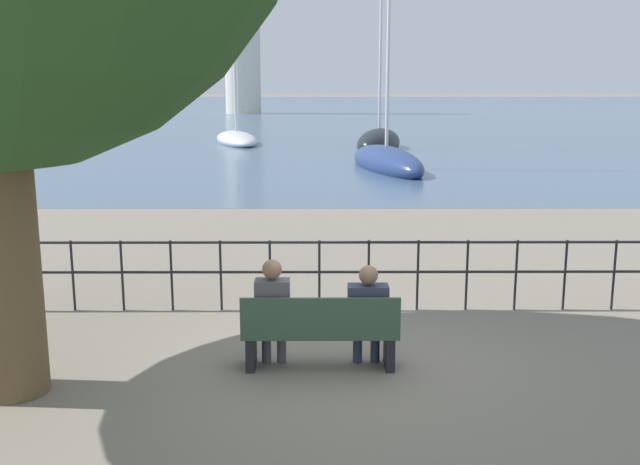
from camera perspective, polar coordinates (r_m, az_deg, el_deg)
name	(u,v)px	position (r m, az deg, el deg)	size (l,w,h in m)	color
ground_plane	(320,367)	(8.49, 0.02, -10.69)	(1000.00, 1000.00, 0.00)	gray
harbor_water	(316,103)	(169.16, -0.31, 10.30)	(600.00, 300.00, 0.01)	#47607A
park_bench	(320,333)	(8.28, 0.02, -8.08)	(1.81, 0.45, 0.90)	#334C38
seated_person_left	(273,308)	(8.27, -3.81, -6.06)	(0.40, 0.35, 1.30)	#4C4C51
seated_person_right	(368,311)	(8.29, 3.84, -6.28)	(0.46, 0.35, 1.23)	#2D3347
promenade_railing	(319,264)	(10.36, -0.05, -2.56)	(14.41, 0.04, 1.05)	black
sailboat_0	(379,142)	(38.86, 4.74, 7.22)	(3.61, 6.33, 12.88)	black
sailboat_2	(386,161)	(29.14, 5.32, 5.71)	(3.27, 7.81, 11.49)	navy
sailboat_4	(236,139)	(43.78, -6.70, 7.46)	(4.13, 8.80, 10.38)	silver
harbor_lighthouse	(241,5)	(97.90, -6.30, 17.63)	(4.70, 4.70, 29.99)	silver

